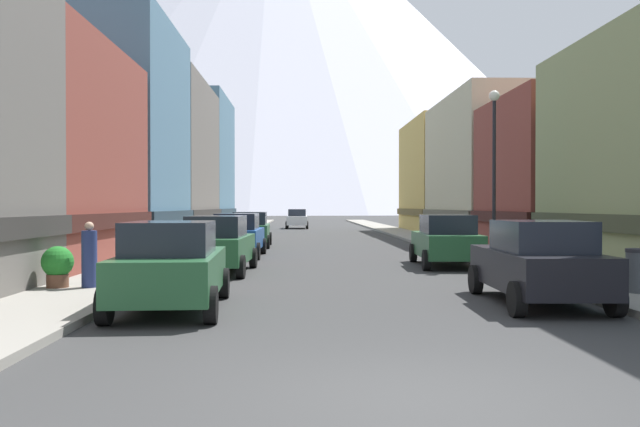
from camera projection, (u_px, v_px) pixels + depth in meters
The scene contains 22 objects.
ground_plane at pixel (414, 400), 7.09m from camera, with size 400.00×400.00×0.00m, color #373737.
sidewalk_left at pixel (222, 238), 41.90m from camera, with size 2.50×100.00×0.15m, color gray.
sidewalk_right at pixel (418, 237), 42.25m from camera, with size 2.50×100.00×0.15m, color gray.
storefront_left_1 at pixel (19, 160), 22.27m from camera, with size 6.78×9.40×7.55m.
storefront_left_2 at pixel (93, 140), 32.43m from camera, with size 8.21×10.02×11.01m.
storefront_left_3 at pixel (134, 162), 44.10m from camera, with size 10.01×12.95×10.33m.
storefront_left_4 at pixel (171, 166), 56.49m from camera, with size 10.01×11.65×11.35m.
storefront_right_2 at pixel (593, 178), 29.34m from camera, with size 8.81×8.35×6.90m.
storefront_right_3 at pixel (508, 172), 40.24m from camera, with size 8.13×12.70×8.65m.
storefront_right_4 at pixel (456, 179), 52.99m from camera, with size 7.78×12.12×8.87m.
car_left_0 at pixel (171, 265), 13.16m from camera, with size 2.25×4.48×1.78m.
car_left_1 at pixel (218, 244), 20.50m from camera, with size 2.20×4.46×1.78m.
car_left_2 at pixel (238, 235), 26.96m from camera, with size 2.13×4.43×1.78m.
car_left_3 at pixel (250, 229), 33.61m from camera, with size 2.13×4.43×1.78m.
car_right_0 at pixel (538, 262), 13.95m from camera, with size 2.18×4.45×1.78m.
car_right_1 at pixel (446, 240), 22.80m from camera, with size 2.22×4.47×1.78m.
car_driving_0 at pixel (297, 219), 61.01m from camera, with size 2.06×4.40×1.78m.
trash_bin_right at pixel (639, 270), 14.77m from camera, with size 0.59×0.59×0.98m.
potted_plant_0 at pixel (58, 265), 15.69m from camera, with size 0.75×0.75×0.98m.
pedestrian_0 at pixel (89, 257), 15.71m from camera, with size 0.36×0.36×1.56m.
streetlamp_right at pixel (494, 150), 22.45m from camera, with size 0.36×0.36×5.86m.
mountain_backdrop at pixel (274, 42), 265.83m from camera, with size 258.82×258.82×136.07m, color white.
Camera 1 is at (-1.21, -7.04, 2.09)m, focal length 37.13 mm.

